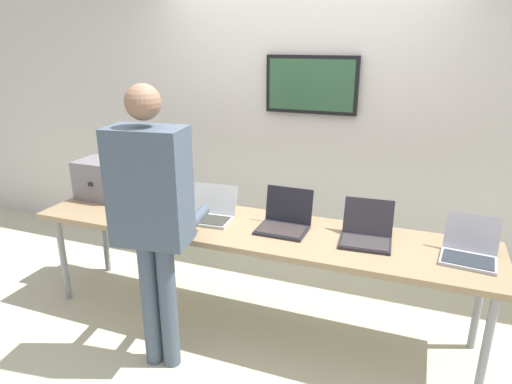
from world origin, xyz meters
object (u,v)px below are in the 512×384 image
Objects in this scene: laptop_station_3 at (366,233)px; laptop_station_2 at (285,220)px; equipment_box at (103,179)px; laptop_station_1 at (210,212)px; workbench at (252,233)px; laptop_station_4 at (470,250)px; laptop_station_0 at (140,202)px; person at (152,206)px.

laptop_station_2 is at bearing -179.94° from laptop_station_3.
equipment_box reaches higher than laptop_station_1.
workbench is 1.39m from laptop_station_4.
laptop_station_1 is 1.12m from laptop_station_3.
workbench is 9.19× the size of laptop_station_0.
laptop_station_4 is (2.76, -0.12, -0.10)m from equipment_box.
person reaches higher than laptop_station_3.
laptop_station_3 is (1.12, 0.02, 0.00)m from laptop_station_1.
equipment_box is at bearing 163.04° from laptop_station_0.
laptop_station_1 is at bearing 173.82° from workbench.
laptop_station_0 is at bearing 130.84° from person.
equipment_box is 0.22× the size of person.
workbench is 1.80× the size of person.
laptop_station_2 is 1.00× the size of laptop_station_4.
laptop_station_4 is at bearing 20.09° from person.
laptop_station_1 is (0.59, 0.02, -0.00)m from laptop_station_0.
person is at bearing -159.91° from laptop_station_4.
laptop_station_3 reaches higher than workbench.
workbench is 0.36m from laptop_station_1.
laptop_station_4 is (0.61, -0.03, 0.00)m from laptop_station_3.
laptop_station_2 reaches higher than laptop_station_1.
laptop_station_4 is (1.39, 0.03, 0.10)m from workbench.
laptop_station_3 is 1.37m from person.
equipment_box is at bearing 176.77° from laptop_station_2.
laptop_station_2 is at bearing 2.15° from laptop_station_0.
laptop_station_2 is 1.17m from laptop_station_4.
laptop_station_4 is (1.73, -0.01, 0.00)m from laptop_station_1.
workbench is 8.24× the size of equipment_box.
laptop_station_1 is at bearing -6.11° from equipment_box.
person is (0.99, -0.77, 0.17)m from equipment_box.
workbench is 0.25m from laptop_station_2.
equipment_box reaches higher than laptop_station_0.
workbench is 1.40m from equipment_box.
laptop_station_4 reaches higher than workbench.
laptop_station_0 is 1.71m from laptop_station_3.
laptop_station_0 is (0.44, -0.13, -0.10)m from equipment_box.
laptop_station_3 is 0.21× the size of person.
person is (-0.60, -0.68, 0.26)m from laptop_station_2.
workbench is 0.78m from laptop_station_3.
laptop_station_2 reaches higher than laptop_station_3.
person is at bearing -93.39° from laptop_station_1.
laptop_station_1 is 0.57m from laptop_station_2.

